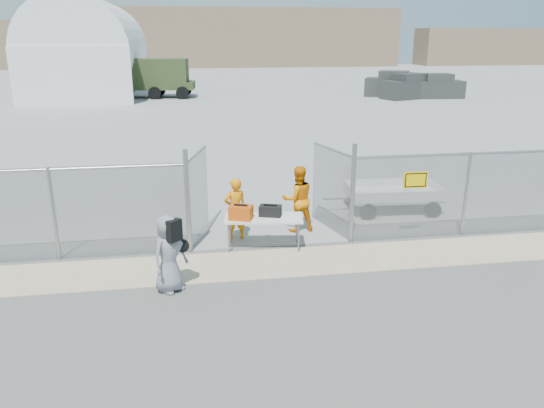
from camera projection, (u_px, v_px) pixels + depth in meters
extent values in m
plane|color=#4F4F4F|center=(287.00, 282.00, 11.18)|extent=(160.00, 160.00, 0.00)
cube|color=gray|center=(206.00, 89.00, 50.68)|extent=(160.00, 80.00, 0.01)
cube|color=tan|center=(279.00, 263.00, 12.12)|extent=(44.00, 1.60, 0.01)
cube|color=#D34F0C|center=(241.00, 213.00, 12.55)|extent=(0.62, 0.52, 0.33)
cube|color=black|center=(270.00, 211.00, 12.80)|extent=(0.60, 0.46, 0.25)
imported|color=orange|center=(235.00, 209.00, 13.29)|extent=(0.66, 0.52, 1.61)
imported|color=orange|center=(298.00, 199.00, 13.85)|extent=(0.94, 0.78, 1.77)
imported|color=gray|center=(169.00, 254.00, 10.58)|extent=(0.93, 0.92, 1.62)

